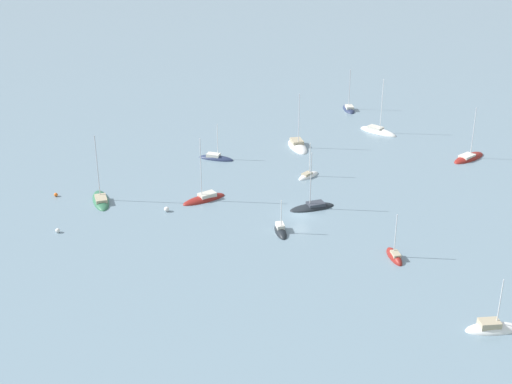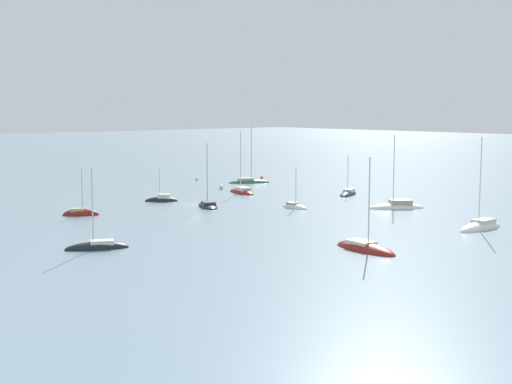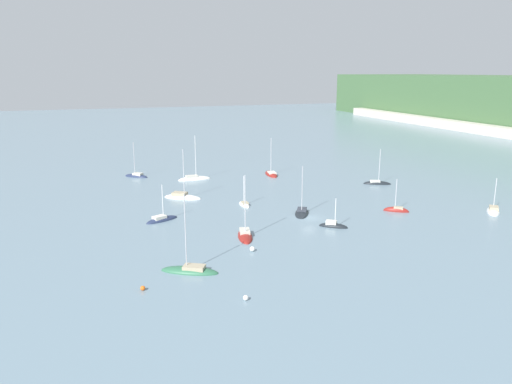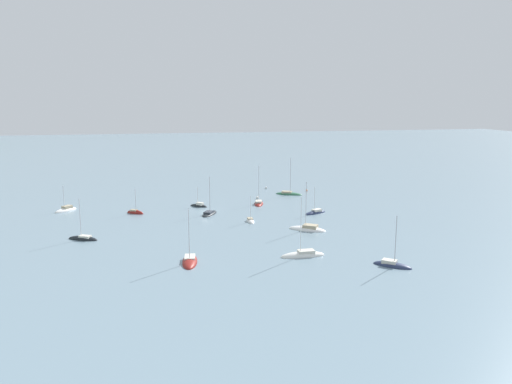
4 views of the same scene
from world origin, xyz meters
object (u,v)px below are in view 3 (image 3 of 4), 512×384
sailboat_1 (136,176)px  sailboat_9 (162,220)px  sailboat_6 (245,236)px  sailboat_8 (493,211)px  sailboat_11 (190,271)px  sailboat_2 (244,205)px  sailboat_7 (182,198)px  mooring_buoy_1 (252,249)px  mooring_buoy_2 (143,288)px  sailboat_0 (194,179)px  sailboat_12 (333,226)px  mooring_buoy_0 (246,298)px  sailboat_4 (377,184)px  sailboat_10 (302,213)px  sailboat_5 (396,211)px  sailboat_3 (271,175)px

sailboat_1 → sailboat_9: 41.42m
sailboat_6 → sailboat_8: 50.70m
sailboat_1 → sailboat_11: bearing=132.2°
sailboat_2 → sailboat_8: sailboat_8 is taller
sailboat_6 → sailboat_7: sailboat_7 is taller
mooring_buoy_1 → mooring_buoy_2: mooring_buoy_1 is taller
sailboat_6 → sailboat_0: bearing=-168.7°
sailboat_12 → mooring_buoy_0: sailboat_12 is taller
sailboat_1 → sailboat_2: bearing=158.5°
sailboat_0 → sailboat_1: (-8.51, -13.50, 0.01)m
sailboat_4 → sailboat_11: (38.61, -54.75, 0.02)m
sailboat_2 → mooring_buoy_1: 27.05m
sailboat_10 → sailboat_11: (21.17, -26.59, 0.01)m
sailboat_0 → sailboat_6: bearing=-92.6°
sailboat_0 → mooring_buoy_1: size_ratio=15.31×
sailboat_9 → sailboat_12: bearing=-52.1°
sailboat_5 → mooring_buoy_0: 48.71m
mooring_buoy_2 → sailboat_3: bearing=146.1°
sailboat_0 → sailboat_2: sailboat_0 is taller
sailboat_12 → sailboat_2: bearing=156.1°
sailboat_11 → sailboat_3: bearing=-91.5°
mooring_buoy_1 → mooring_buoy_2: bearing=-64.0°
sailboat_5 → mooring_buoy_0: (27.27, -40.37, 0.26)m
sailboat_10 → sailboat_12: sailboat_10 is taller
sailboat_11 → mooring_buoy_0: sailboat_11 is taller
sailboat_5 → sailboat_12: sailboat_5 is taller
sailboat_9 → sailboat_11: size_ratio=0.63×
sailboat_3 → sailboat_1: bearing=81.5°
sailboat_8 → sailboat_12: bearing=127.9°
sailboat_3 → sailboat_5: size_ratio=1.43×
sailboat_2 → sailboat_4: (-7.87, 36.76, 0.00)m
sailboat_12 → sailboat_10: bearing=138.0°
sailboat_9 → sailboat_7: bearing=40.1°
sailboat_6 → sailboat_10: (-9.49, 14.74, -0.02)m
sailboat_0 → sailboat_1: size_ratio=1.24×
sailboat_5 → sailboat_12: bearing=53.3°
sailboat_2 → mooring_buoy_1: (26.05, -7.28, 0.31)m
sailboat_11 → mooring_buoy_0: size_ratio=17.69×
sailboat_12 → mooring_buoy_1: (6.87, -17.60, 0.29)m
sailboat_2 → mooring_buoy_0: size_ratio=10.19×
sailboat_1 → sailboat_12: (55.49, 28.13, 0.00)m
sailboat_3 → sailboat_6: (45.94, -22.52, 0.04)m
sailboat_1 → sailboat_3: (9.43, 34.18, -0.04)m
mooring_buoy_0 → sailboat_11: bearing=-157.6°
mooring_buoy_0 → mooring_buoy_2: bearing=-121.6°
sailboat_6 → sailboat_7: (-29.19, -4.76, 0.01)m
sailboat_6 → sailboat_10: bearing=136.3°
sailboat_2 → sailboat_9: size_ratio=0.91×
sailboat_4 → sailboat_9: size_ratio=1.26×
sailboat_2 → sailboat_1: bearing=26.2°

